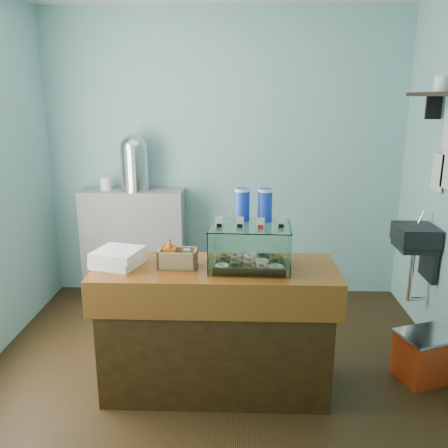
{
  "coord_description": "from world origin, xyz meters",
  "views": [
    {
      "loc": [
        0.16,
        -3.18,
        1.98
      ],
      "look_at": [
        0.05,
        -0.15,
        1.17
      ],
      "focal_mm": 38.0,
      "sensor_mm": 36.0,
      "label": 1
    }
  ],
  "objects_px": {
    "counter": "(216,328)",
    "coffee_urn": "(134,161)",
    "display_case": "(251,243)",
    "red_cooler": "(426,356)"
  },
  "relations": [
    {
      "from": "coffee_urn",
      "to": "red_cooler",
      "type": "distance_m",
      "value": 3.0
    },
    {
      "from": "counter",
      "to": "display_case",
      "type": "relative_size",
      "value": 2.97
    },
    {
      "from": "counter",
      "to": "coffee_urn",
      "type": "relative_size",
      "value": 2.95
    },
    {
      "from": "display_case",
      "to": "coffee_urn",
      "type": "relative_size",
      "value": 0.99
    },
    {
      "from": "display_case",
      "to": "coffee_urn",
      "type": "bearing_deg",
      "value": 127.95
    },
    {
      "from": "display_case",
      "to": "coffee_urn",
      "type": "height_order",
      "value": "coffee_urn"
    },
    {
      "from": "display_case",
      "to": "coffee_urn",
      "type": "distance_m",
      "value": 1.91
    },
    {
      "from": "counter",
      "to": "display_case",
      "type": "distance_m",
      "value": 0.65
    },
    {
      "from": "counter",
      "to": "red_cooler",
      "type": "height_order",
      "value": "counter"
    },
    {
      "from": "counter",
      "to": "coffee_urn",
      "type": "distance_m",
      "value": 2.01
    }
  ]
}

